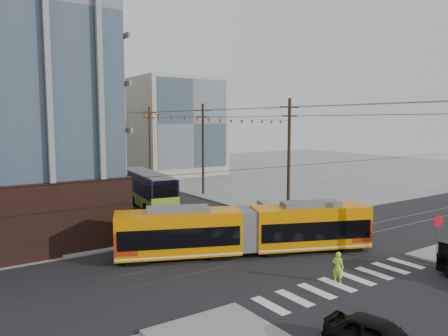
# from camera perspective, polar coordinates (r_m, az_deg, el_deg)

# --- Properties ---
(ground) EXTENTS (160.00, 160.00, 0.00)m
(ground) POSITION_cam_1_polar(r_m,az_deg,el_deg) (28.02, 10.91, -12.59)
(ground) COLOR slate
(bg_bldg_ne_near) EXTENTS (14.00, 14.00, 16.00)m
(bg_bldg_ne_near) POSITION_cam_1_polar(r_m,az_deg,el_deg) (75.19, -6.73, 5.41)
(bg_bldg_ne_near) COLOR gray
(bg_bldg_ne_near) RESTS_ON ground
(bg_bldg_ne_far) EXTENTS (16.00, 16.00, 14.00)m
(bg_bldg_ne_far) POSITION_cam_1_polar(r_m,az_deg,el_deg) (94.14, -11.33, 4.87)
(bg_bldg_ne_far) COLOR #8C99A5
(bg_bldg_ne_far) RESTS_ON ground
(utility_pole_far) EXTENTS (0.30, 0.30, 11.00)m
(utility_pole_far) POSITION_cam_1_polar(r_m,az_deg,el_deg) (79.53, -14.21, 3.50)
(utility_pole_far) COLOR black
(utility_pole_far) RESTS_ON ground
(streetcar) EXTENTS (16.75, 8.96, 3.31)m
(streetcar) POSITION_cam_1_polar(r_m,az_deg,el_deg) (29.56, 2.94, -8.14)
(streetcar) COLOR #D57700
(streetcar) RESTS_ON ground
(city_bus) EXTENTS (4.65, 13.06, 3.63)m
(city_bus) POSITION_cam_1_polar(r_m,az_deg,el_deg) (47.14, -10.06, -2.63)
(city_bus) COLOR black
(city_bus) RESTS_ON ground
(parked_car_silver) EXTENTS (2.75, 4.81, 1.50)m
(parked_car_silver) POSITION_cam_1_polar(r_m,az_deg,el_deg) (35.57, -12.08, -7.31)
(parked_car_silver) COLOR #9BA0AE
(parked_car_silver) RESTS_ON ground
(parked_car_white) EXTENTS (3.49, 5.47, 1.47)m
(parked_car_white) POSITION_cam_1_polar(r_m,az_deg,el_deg) (42.72, -14.58, -5.12)
(parked_car_white) COLOR #BABABA
(parked_car_white) RESTS_ON ground
(parked_car_grey) EXTENTS (3.15, 5.35, 1.40)m
(parked_car_grey) POSITION_cam_1_polar(r_m,az_deg,el_deg) (45.78, -16.10, -4.46)
(parked_car_grey) COLOR #5E5E5E
(parked_car_grey) RESTS_ON ground
(pedestrian) EXTENTS (0.63, 0.76, 1.77)m
(pedestrian) POSITION_cam_1_polar(r_m,az_deg,el_deg) (25.59, 14.67, -12.43)
(pedestrian) COLOR #BBEE2E
(pedestrian) RESTS_ON ground
(stop_sign) EXTENTS (1.02, 1.02, 2.70)m
(stop_sign) POSITION_cam_1_polar(r_m,az_deg,el_deg) (31.81, 26.10, -8.31)
(stop_sign) COLOR #B10A1C
(stop_sign) RESTS_ON ground
(jersey_barrier) EXTENTS (2.51, 4.42, 0.87)m
(jersey_barrier) POSITION_cam_1_polar(r_m,az_deg,el_deg) (43.24, 5.56, -5.22)
(jersey_barrier) COLOR slate
(jersey_barrier) RESTS_ON ground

